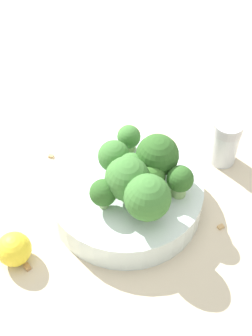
{
  "coord_description": "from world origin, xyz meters",
  "views": [
    {
      "loc": [
        0.08,
        -0.39,
        0.51
      ],
      "look_at": [
        0.0,
        0.0,
        0.08
      ],
      "focal_mm": 50.0,
      "sensor_mm": 36.0,
      "label": 1
    }
  ],
  "objects": [
    {
      "name": "ground_plane",
      "position": [
        0.0,
        0.0,
        0.0
      ],
      "size": [
        3.0,
        3.0,
        0.0
      ],
      "primitive_type": "plane",
      "color": "beige"
    },
    {
      "name": "bowl",
      "position": [
        0.0,
        0.0,
        0.02
      ],
      "size": [
        0.2,
        0.2,
        0.04
      ],
      "primitive_type": "cylinder",
      "color": "silver",
      "rests_on": "ground_plane"
    },
    {
      "name": "broccoli_floret_0",
      "position": [
        0.01,
        -0.02,
        0.08
      ],
      "size": [
        0.06,
        0.06,
        0.07
      ],
      "color": "#8EB770",
      "rests_on": "bowl"
    },
    {
      "name": "broccoli_floret_1",
      "position": [
        -0.02,
        -0.04,
        0.07
      ],
      "size": [
        0.03,
        0.03,
        0.04
      ],
      "color": "#8EB770",
      "rests_on": "bowl"
    },
    {
      "name": "broccoli_floret_2",
      "position": [
        0.03,
        -0.0,
        0.07
      ],
      "size": [
        0.03,
        0.03,
        0.04
      ],
      "color": "#84AD66",
      "rests_on": "bowl"
    },
    {
      "name": "broccoli_floret_3",
      "position": [
        -0.02,
        0.02,
        0.07
      ],
      "size": [
        0.04,
        0.04,
        0.05
      ],
      "color": "#8EB770",
      "rests_on": "bowl"
    },
    {
      "name": "broccoli_floret_4",
      "position": [
        0.04,
        0.03,
        0.08
      ],
      "size": [
        0.06,
        0.06,
        0.07
      ],
      "color": "#84AD66",
      "rests_on": "bowl"
    },
    {
      "name": "broccoli_floret_5",
      "position": [
        0.04,
        -0.05,
        0.08
      ],
      "size": [
        0.06,
        0.06,
        0.07
      ],
      "color": "#7A9E5B",
      "rests_on": "bowl"
    },
    {
      "name": "broccoli_floret_6",
      "position": [
        -0.01,
        0.07,
        0.06
      ],
      "size": [
        0.03,
        0.03,
        0.04
      ],
      "color": "#84AD66",
      "rests_on": "bowl"
    },
    {
      "name": "broccoli_floret_7",
      "position": [
        0.01,
        0.01,
        0.07
      ],
      "size": [
        0.04,
        0.04,
        0.05
      ],
      "color": "#8EB770",
      "rests_on": "bowl"
    },
    {
      "name": "broccoli_floret_8",
      "position": [
        0.07,
        -0.0,
        0.07
      ],
      "size": [
        0.03,
        0.03,
        0.05
      ],
      "color": "#84AD66",
      "rests_on": "bowl"
    },
    {
      "name": "pepper_shaker",
      "position": [
        0.12,
        0.11,
        0.04
      ],
      "size": [
        0.04,
        0.04,
        0.07
      ],
      "color": "silver",
      "rests_on": "ground_plane"
    },
    {
      "name": "lemon_wedge",
      "position": [
        -0.12,
        -0.11,
        0.02
      ],
      "size": [
        0.04,
        0.04,
        0.04
      ],
      "primitive_type": "sphere",
      "color": "yellow",
      "rests_on": "ground_plane"
    },
    {
      "name": "almond_crumb_0",
      "position": [
        -0.13,
        0.07,
        0.0
      ],
      "size": [
        0.01,
        0.01,
        0.01
      ],
      "primitive_type": "cube",
      "rotation": [
        0.0,
        0.0,
        3.13
      ],
      "color": "tan",
      "rests_on": "ground_plane"
    },
    {
      "name": "almond_crumb_1",
      "position": [
        -0.1,
        -0.12,
        0.0
      ],
      "size": [
        0.01,
        0.01,
        0.01
      ],
      "primitive_type": "cube",
      "rotation": [
        0.0,
        0.0,
        5.57
      ],
      "color": "#AD7F4C",
      "rests_on": "ground_plane"
    },
    {
      "name": "almond_crumb_2",
      "position": [
        -0.02,
        0.15,
        0.0
      ],
      "size": [
        0.01,
        0.01,
        0.01
      ],
      "primitive_type": "cube",
      "rotation": [
        0.0,
        0.0,
        2.75
      ],
      "color": "#AD7F4C",
      "rests_on": "ground_plane"
    },
    {
      "name": "almond_crumb_3",
      "position": [
        0.13,
        -0.01,
        0.0
      ],
      "size": [
        0.01,
        0.01,
        0.01
      ],
      "primitive_type": "cube",
      "rotation": [
        0.0,
        0.0,
        0.72
      ],
      "color": "tan",
      "rests_on": "ground_plane"
    }
  ]
}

